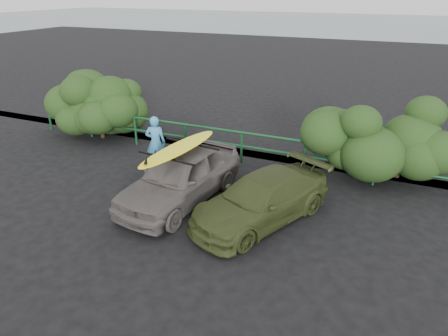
% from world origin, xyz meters
% --- Properties ---
extents(ground, '(80.00, 80.00, 0.00)m').
position_xyz_m(ground, '(0.00, 0.00, 0.00)').
color(ground, black).
extents(ocean, '(200.00, 200.00, 0.00)m').
position_xyz_m(ocean, '(0.00, 60.00, 0.00)').
color(ocean, slate).
rests_on(ocean, ground).
extents(guardrail, '(14.00, 0.08, 1.04)m').
position_xyz_m(guardrail, '(0.00, 5.00, 0.52)').
color(guardrail, '#154A25').
rests_on(guardrail, ground).
extents(shrub_left, '(3.20, 2.40, 2.07)m').
position_xyz_m(shrub_left, '(-4.80, 5.40, 1.04)').
color(shrub_left, '#274519').
rests_on(shrub_left, ground).
extents(shrub_right, '(3.20, 2.40, 2.49)m').
position_xyz_m(shrub_right, '(5.00, 5.50, 1.25)').
color(shrub_right, '#274519').
rests_on(shrub_right, ground).
extents(sedan, '(2.10, 4.19, 1.37)m').
position_xyz_m(sedan, '(0.46, 2.07, 0.68)').
color(sedan, '#5E5654').
rests_on(sedan, ground).
extents(olive_vehicle, '(3.03, 4.14, 1.11)m').
position_xyz_m(olive_vehicle, '(2.68, 1.98, 0.56)').
color(olive_vehicle, '#39441E').
rests_on(olive_vehicle, ground).
extents(man, '(0.70, 0.58, 1.65)m').
position_xyz_m(man, '(-1.25, 3.60, 0.82)').
color(man, '#459ED1').
rests_on(man, ground).
extents(roof_rack, '(1.79, 1.35, 0.06)m').
position_xyz_m(roof_rack, '(0.46, 2.07, 1.40)').
color(roof_rack, black).
rests_on(roof_rack, sedan).
extents(surfboard, '(0.99, 3.04, 0.09)m').
position_xyz_m(surfboard, '(0.46, 2.07, 1.47)').
color(surfboard, yellow).
rests_on(surfboard, roof_rack).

